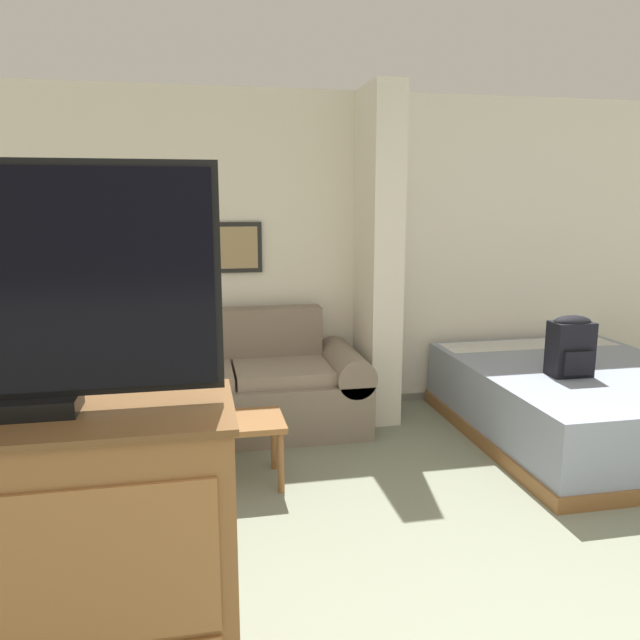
# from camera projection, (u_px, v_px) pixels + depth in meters

# --- Properties ---
(wall_back) EXTENTS (7.38, 0.16, 2.60)m
(wall_back) POSITION_uv_depth(u_px,v_px,m) (317.00, 255.00, 5.19)
(wall_back) COLOR silver
(wall_back) RESTS_ON ground_plane
(wall_partition_pillar) EXTENTS (0.24, 0.60, 2.60)m
(wall_partition_pillar) POSITION_uv_depth(u_px,v_px,m) (378.00, 257.00, 4.93)
(wall_partition_pillar) COLOR silver
(wall_partition_pillar) RESTS_ON ground_plane
(couch) EXTENTS (2.03, 0.84, 0.90)m
(couch) POSITION_uv_depth(u_px,v_px,m) (233.00, 389.00, 4.77)
(couch) COLOR gray
(couch) RESTS_ON ground_plane
(coffee_table) EXTENTS (0.65, 0.43, 0.42)m
(coffee_table) POSITION_uv_depth(u_px,v_px,m) (231.00, 429.00, 3.83)
(coffee_table) COLOR brown
(coffee_table) RESTS_ON ground_plane
(side_table) EXTENTS (0.45, 0.45, 0.58)m
(side_table) POSITION_uv_depth(u_px,v_px,m) (70.00, 380.00, 4.45)
(side_table) COLOR brown
(side_table) RESTS_ON ground_plane
(table_lamp) EXTENTS (0.28, 0.28, 0.38)m
(table_lamp) POSITION_uv_depth(u_px,v_px,m) (66.00, 330.00, 4.38)
(table_lamp) COLOR tan
(table_lamp) RESTS_ON side_table
(tv_dresser) EXTENTS (1.11, 0.48, 1.16)m
(tv_dresser) POSITION_uv_depth(u_px,v_px,m) (52.00, 597.00, 1.87)
(tv_dresser) COLOR brown
(tv_dresser) RESTS_ON ground_plane
(tv) EXTENTS (1.06, 0.16, 0.70)m
(tv) POSITION_uv_depth(u_px,v_px,m) (24.00, 289.00, 1.69)
(tv) COLOR black
(tv) RESTS_ON tv_dresser
(bed) EXTENTS (1.67, 2.08, 0.53)m
(bed) POSITION_uv_depth(u_px,v_px,m) (580.00, 401.00, 4.64)
(bed) COLOR brown
(bed) RESTS_ON ground_plane
(backpack) EXTENTS (0.29, 0.21, 0.43)m
(backpack) POSITION_uv_depth(u_px,v_px,m) (571.00, 345.00, 4.35)
(backpack) COLOR black
(backpack) RESTS_ON bed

